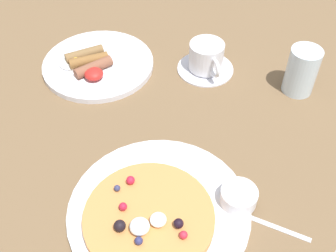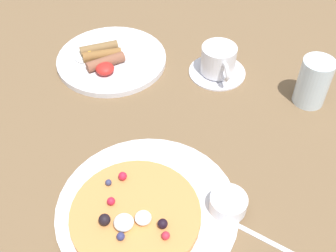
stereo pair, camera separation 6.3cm
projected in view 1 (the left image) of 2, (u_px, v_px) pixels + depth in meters
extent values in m
cube|color=brown|center=(158.00, 146.00, 0.78)|extent=(2.01, 1.14, 0.03)
cylinder|color=white|center=(159.00, 210.00, 0.66)|extent=(0.29, 0.29, 0.01)
cylinder|color=#CF8545|center=(149.00, 217.00, 0.64)|extent=(0.20, 0.20, 0.01)
sphere|color=red|center=(131.00, 180.00, 0.67)|extent=(0.01, 0.01, 0.01)
sphere|color=navy|center=(139.00, 241.00, 0.60)|extent=(0.01, 0.01, 0.01)
sphere|color=red|center=(183.00, 235.00, 0.61)|extent=(0.01, 0.01, 0.01)
sphere|color=red|center=(123.00, 207.00, 0.64)|extent=(0.01, 0.01, 0.01)
sphere|color=black|center=(179.00, 223.00, 0.62)|extent=(0.02, 0.02, 0.02)
sphere|color=black|center=(120.00, 226.00, 0.61)|extent=(0.02, 0.02, 0.02)
sphere|color=navy|center=(117.00, 188.00, 0.66)|extent=(0.01, 0.01, 0.01)
ellipsoid|color=white|center=(140.00, 226.00, 0.61)|extent=(0.03, 0.03, 0.02)
ellipsoid|color=white|center=(158.00, 220.00, 0.62)|extent=(0.03, 0.03, 0.02)
cylinder|color=white|center=(239.00, 197.00, 0.66)|extent=(0.06, 0.06, 0.03)
cylinder|color=maroon|center=(239.00, 195.00, 0.66)|extent=(0.05, 0.05, 0.00)
cylinder|color=white|center=(98.00, 64.00, 0.92)|extent=(0.24, 0.24, 0.01)
cylinder|color=brown|center=(93.00, 67.00, 0.89)|extent=(0.09, 0.06, 0.02)
cylinder|color=brown|center=(89.00, 61.00, 0.90)|extent=(0.09, 0.04, 0.02)
cylinder|color=brown|center=(84.00, 54.00, 0.92)|extent=(0.09, 0.05, 0.02)
ellipsoid|color=white|center=(76.00, 62.00, 0.91)|extent=(0.07, 0.06, 0.01)
sphere|color=yellow|center=(75.00, 60.00, 0.91)|extent=(0.02, 0.02, 0.02)
ellipsoid|color=red|center=(94.00, 74.00, 0.87)|extent=(0.04, 0.04, 0.02)
cylinder|color=white|center=(205.00, 68.00, 0.92)|extent=(0.12, 0.12, 0.01)
cylinder|color=white|center=(206.00, 56.00, 0.89)|extent=(0.07, 0.07, 0.06)
torus|color=white|center=(215.00, 68.00, 0.86)|extent=(0.02, 0.04, 0.04)
cylinder|color=#94725C|center=(207.00, 48.00, 0.88)|extent=(0.06, 0.06, 0.00)
cube|color=silver|center=(279.00, 228.00, 0.65)|extent=(0.09, 0.06, 0.00)
cylinder|color=silver|center=(302.00, 71.00, 0.84)|extent=(0.06, 0.06, 0.10)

